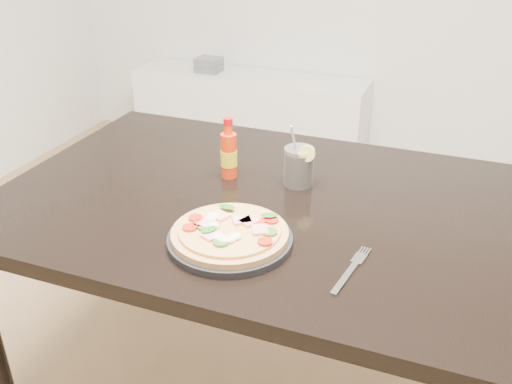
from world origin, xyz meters
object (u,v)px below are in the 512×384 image
(plate, at_px, (230,239))
(media_console, at_px, (249,115))
(dining_table, at_px, (273,228))
(cola_cup, at_px, (299,167))
(pizza, at_px, (230,232))
(fork, at_px, (352,268))
(hot_sauce_bottle, at_px, (229,154))

(plate, xyz_separation_m, media_console, (-0.78, 2.07, -0.51))
(dining_table, relative_size, cola_cup, 8.08)
(dining_table, xyz_separation_m, pizza, (-0.02, -0.22, 0.11))
(pizza, distance_m, media_console, 2.28)
(pizza, bearing_deg, media_console, 110.71)
(fork, relative_size, media_console, 0.13)
(plate, height_order, media_console, plate)
(plate, xyz_separation_m, cola_cup, (0.05, 0.33, 0.04))
(fork, bearing_deg, pizza, -172.06)
(fork, distance_m, media_console, 2.39)
(dining_table, bearing_deg, hot_sauce_bottle, 152.12)
(fork, bearing_deg, media_console, 125.71)
(hot_sauce_bottle, distance_m, cola_cup, 0.19)
(dining_table, bearing_deg, plate, -95.50)
(pizza, bearing_deg, dining_table, 84.39)
(pizza, height_order, fork, pizza)
(plate, height_order, cola_cup, cola_cup)
(dining_table, xyz_separation_m, hot_sauce_bottle, (-0.16, 0.08, 0.15))
(plate, height_order, pizza, pizza)
(plate, relative_size, pizza, 1.07)
(plate, height_order, hot_sauce_bottle, hot_sauce_bottle)
(fork, bearing_deg, plate, -172.14)
(dining_table, xyz_separation_m, media_console, (-0.81, 1.85, -0.42))
(plate, distance_m, fork, 0.28)
(plate, relative_size, fork, 1.47)
(dining_table, distance_m, fork, 0.35)
(plate, relative_size, cola_cup, 1.60)
(dining_table, height_order, media_console, dining_table)
(dining_table, height_order, fork, fork)
(cola_cup, height_order, media_console, cola_cup)
(pizza, relative_size, cola_cup, 1.49)
(pizza, xyz_separation_m, cola_cup, (0.05, 0.33, 0.02))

